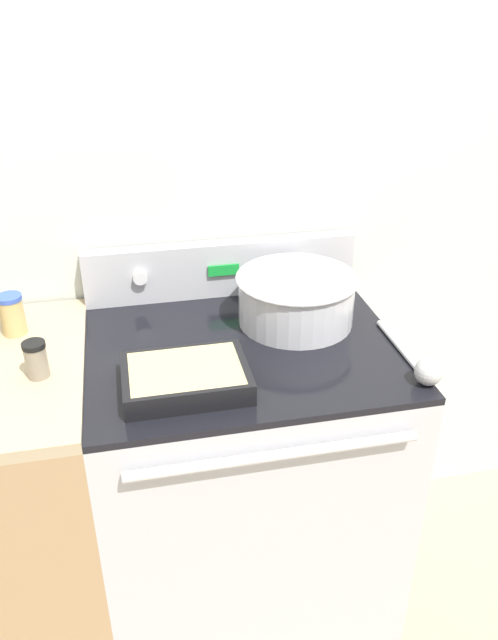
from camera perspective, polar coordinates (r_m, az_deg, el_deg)
The scene contains 8 objects.
kitchen_wall at distance 1.82m, azimuth -2.99°, elevation 12.14°, with size 8.00×0.05×2.50m.
stove_range at distance 1.89m, azimuth -0.50°, elevation -14.49°, with size 0.80×0.69×0.94m.
control_panel at distance 1.84m, azimuth -2.50°, elevation 4.74°, with size 0.80×0.07×0.16m.
mixing_bowl at distance 1.69m, azimuth 4.34°, elevation 2.19°, with size 0.33×0.33×0.14m.
casserole_dish at distance 1.44m, azimuth -5.81°, elevation -5.17°, with size 0.29×0.21×0.05m.
ladle at distance 1.52m, azimuth 15.70°, elevation -4.22°, with size 0.07×0.32×0.07m.
spice_jar_black_cap at distance 1.52m, azimuth -18.89°, elevation -3.42°, with size 0.05×0.05×0.09m.
spice_jar_blue_cap at distance 1.72m, azimuth -20.85°, elevation 0.49°, with size 0.06×0.06×0.11m.
Camera 1 is at (-0.27, -1.03, 1.76)m, focal length 35.00 mm.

